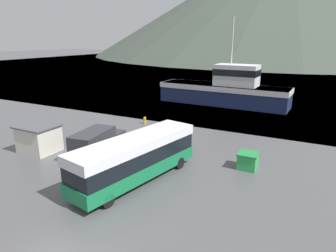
# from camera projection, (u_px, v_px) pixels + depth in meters

# --- Properties ---
(water_surface) EXTENTS (240.00, 240.00, 0.00)m
(water_surface) POSITION_uv_depth(u_px,v_px,m) (302.00, 60.00, 134.94)
(water_surface) COLOR slate
(water_surface) RESTS_ON ground
(tour_bus) EXTENTS (4.53, 10.52, 3.18)m
(tour_bus) POSITION_uv_depth(u_px,v_px,m) (136.00, 157.00, 20.72)
(tour_bus) COLOR #146B3D
(tour_bus) RESTS_ON ground
(delivery_van) EXTENTS (2.77, 6.19, 2.32)m
(delivery_van) POSITION_uv_depth(u_px,v_px,m) (97.00, 142.00, 25.42)
(delivery_van) COLOR #2D2D33
(delivery_van) RESTS_ON ground
(fishing_boat) EXTENTS (19.45, 5.41, 12.53)m
(fishing_boat) POSITION_uv_depth(u_px,v_px,m) (226.00, 90.00, 44.76)
(fishing_boat) COLOR #19234C
(fishing_boat) RESTS_ON water_surface
(storage_bin) EXTENTS (1.52, 1.46, 1.28)m
(storage_bin) POSITION_uv_depth(u_px,v_px,m) (248.00, 161.00, 22.96)
(storage_bin) COLOR green
(storage_bin) RESTS_ON ground
(dock_kiosk) EXTENTS (3.30, 2.90, 2.43)m
(dock_kiosk) POSITION_uv_depth(u_px,v_px,m) (39.00, 138.00, 26.29)
(dock_kiosk) COLOR beige
(dock_kiosk) RESTS_ON ground
(small_boat) EXTENTS (7.31, 6.26, 1.00)m
(small_boat) POSITION_uv_depth(u_px,v_px,m) (229.00, 90.00, 54.63)
(small_boat) COLOR black
(small_boat) RESTS_ON water_surface
(mooring_bollard) EXTENTS (0.35, 0.35, 0.86)m
(mooring_bollard) POSITION_uv_depth(u_px,v_px,m) (145.00, 120.00, 35.01)
(mooring_bollard) COLOR #B29919
(mooring_bollard) RESTS_ON ground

